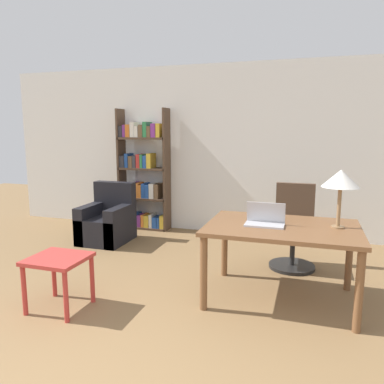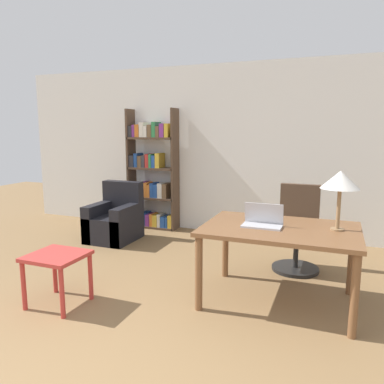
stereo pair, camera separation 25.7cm
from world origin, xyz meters
TOP-DOWN VIEW (x-y plane):
  - wall_back at (0.00, 4.53)m, footprint 8.00×0.06m
  - desk at (0.99, 2.24)m, footprint 1.45×1.00m
  - laptop at (0.83, 2.21)m, footprint 0.37×0.21m
  - table_lamp at (1.50, 2.33)m, footprint 0.35×0.35m
  - office_chair at (1.07, 3.23)m, footprint 0.55×0.55m
  - side_table_blue at (-0.97, 1.41)m, footprint 0.51×0.48m
  - armchair at (-1.66, 3.47)m, footprint 0.65×0.74m
  - bookshelf at (-1.47, 4.34)m, footprint 0.87×0.28m

SIDE VIEW (x-z plane):
  - armchair at x=-1.66m, z-range -0.15..0.72m
  - side_table_blue at x=-0.97m, z-range 0.16..0.67m
  - office_chair at x=1.07m, z-range -0.07..0.96m
  - desk at x=0.99m, z-range 0.28..1.04m
  - laptop at x=0.83m, z-range 0.69..0.91m
  - bookshelf at x=-1.47m, z-range -0.12..1.90m
  - table_lamp at x=1.50m, z-range 0.94..1.49m
  - wall_back at x=0.00m, z-range 0.00..2.70m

